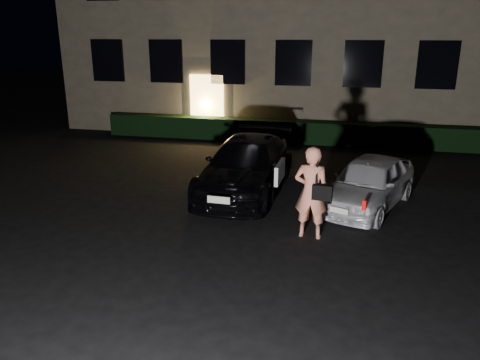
# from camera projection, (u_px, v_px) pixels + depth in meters

# --- Properties ---
(ground) EXTENTS (80.00, 80.00, 0.00)m
(ground) POSITION_uv_depth(u_px,v_px,m) (220.00, 265.00, 8.69)
(ground) COLOR black
(ground) RESTS_ON ground
(hedge) EXTENTS (15.00, 0.70, 0.85)m
(hedge) POSITION_uv_depth(u_px,v_px,m) (290.00, 131.00, 18.32)
(hedge) COLOR black
(hedge) RESTS_ON ground
(sedan) EXTENTS (2.17, 5.02, 1.41)m
(sedan) POSITION_uv_depth(u_px,v_px,m) (247.00, 166.00, 12.58)
(sedan) COLOR black
(sedan) RESTS_ON ground
(hatch) EXTENTS (2.73, 3.98, 1.26)m
(hatch) POSITION_uv_depth(u_px,v_px,m) (369.00, 182.00, 11.44)
(hatch) COLOR silver
(hatch) RESTS_ON ground
(man) EXTENTS (0.82, 0.53, 1.97)m
(man) POSITION_uv_depth(u_px,v_px,m) (312.00, 192.00, 9.63)
(man) COLOR #EC866A
(man) RESTS_ON ground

